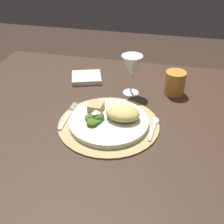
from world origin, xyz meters
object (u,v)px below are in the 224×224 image
(dinner_plate, at_px, (109,121))
(amber_tumbler, at_px, (175,83))
(fork, at_px, (67,117))
(dining_table, at_px, (132,148))
(wine_glass, at_px, (132,67))
(napkin, at_px, (86,78))
(spoon, at_px, (154,125))

(dinner_plate, relative_size, amber_tumbler, 2.89)
(fork, bearing_deg, dining_table, 11.33)
(dining_table, xyz_separation_m, wine_glass, (-0.04, 0.18, 0.24))
(napkin, distance_m, wine_glass, 0.24)
(napkin, bearing_deg, dining_table, -45.87)
(fork, relative_size, wine_glass, 1.05)
(dining_table, distance_m, wine_glass, 0.31)
(dining_table, relative_size, fork, 8.38)
(dinner_plate, distance_m, amber_tumbler, 0.34)
(dining_table, height_order, spoon, spoon)
(fork, xyz_separation_m, napkin, (-0.02, 0.30, 0.00))
(dinner_plate, height_order, spoon, dinner_plate)
(amber_tumbler, bearing_deg, wine_glass, -167.18)
(dinner_plate, bearing_deg, wine_glass, 80.74)
(dining_table, distance_m, napkin, 0.38)
(spoon, distance_m, napkin, 0.42)
(dinner_plate, distance_m, fork, 0.15)
(napkin, bearing_deg, fork, -86.10)
(dinner_plate, height_order, wine_glass, wine_glass)
(napkin, bearing_deg, spoon, -40.77)
(dinner_plate, xyz_separation_m, fork, (-0.15, 0.00, -0.01))
(dining_table, bearing_deg, amber_tumbler, 59.42)
(spoon, relative_size, wine_glass, 0.84)
(dinner_plate, bearing_deg, dining_table, 32.15)
(dining_table, distance_m, spoon, 0.16)
(amber_tumbler, bearing_deg, napkin, 174.52)
(spoon, height_order, napkin, napkin)
(amber_tumbler, bearing_deg, dining_table, -120.58)
(dining_table, height_order, amber_tumbler, amber_tumbler)
(napkin, height_order, amber_tumbler, amber_tumbler)
(dinner_plate, bearing_deg, spoon, 9.06)
(wine_glass, bearing_deg, dining_table, -77.73)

